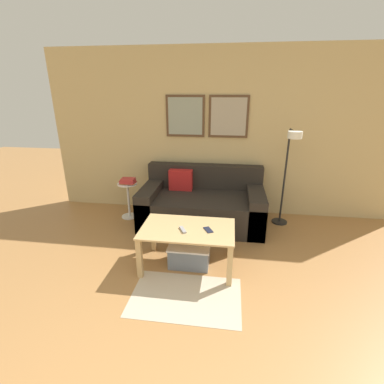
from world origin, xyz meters
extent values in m
cube|color=tan|center=(0.00, 3.51, 1.27)|extent=(5.60, 0.06, 2.55)
cube|color=#513823|center=(-0.61, 3.47, 1.55)|extent=(0.60, 0.02, 0.62)
cube|color=#939E8E|center=(-0.61, 3.46, 1.55)|extent=(0.53, 0.01, 0.55)
cube|color=#513823|center=(0.05, 3.47, 1.55)|extent=(0.60, 0.02, 0.62)
cube|color=#ADA38E|center=(0.05, 3.46, 1.55)|extent=(0.53, 0.01, 0.55)
cube|color=#C1B299|center=(-0.27, 1.30, 0.00)|extent=(1.09, 0.70, 0.01)
cube|color=#28231E|center=(-0.28, 2.95, 0.23)|extent=(1.81, 0.98, 0.45)
cube|color=#28231E|center=(-0.28, 3.34, 0.64)|extent=(1.81, 0.20, 0.37)
cube|color=#28231E|center=(-1.06, 2.95, 0.29)|extent=(0.24, 0.98, 0.57)
cube|color=#28231E|center=(0.50, 2.95, 0.29)|extent=(0.24, 0.98, 0.57)
cube|color=red|center=(-0.64, 3.17, 0.61)|extent=(0.36, 0.14, 0.32)
cube|color=tan|center=(-0.33, 1.83, 0.48)|extent=(1.04, 0.64, 0.02)
cube|color=tan|center=(-0.81, 1.55, 0.23)|extent=(0.06, 0.06, 0.47)
cube|color=tan|center=(0.15, 1.55, 0.23)|extent=(0.06, 0.06, 0.47)
cube|color=tan|center=(-0.81, 2.11, 0.23)|extent=(0.06, 0.06, 0.47)
cube|color=tan|center=(0.15, 2.11, 0.23)|extent=(0.06, 0.06, 0.47)
cube|color=slate|center=(-0.31, 1.87, 0.12)|extent=(0.46, 0.32, 0.24)
cube|color=silver|center=(-0.31, 1.87, 0.25)|extent=(0.48, 0.35, 0.02)
cylinder|color=black|center=(0.91, 3.14, 0.01)|extent=(0.23, 0.23, 0.02)
cylinder|color=black|center=(0.91, 3.14, 0.72)|extent=(0.03, 0.03, 1.41)
cylinder|color=black|center=(0.91, 2.98, 1.43)|extent=(0.02, 0.32, 0.02)
cylinder|color=white|center=(0.91, 2.82, 1.40)|extent=(0.18, 0.18, 0.09)
cylinder|color=white|center=(-1.46, 3.02, 0.01)|extent=(0.26, 0.26, 0.01)
cylinder|color=white|center=(-1.46, 3.02, 0.28)|extent=(0.04, 0.04, 0.54)
cylinder|color=white|center=(-1.46, 3.02, 0.56)|extent=(0.30, 0.30, 0.02)
cube|color=#D18438|center=(-1.45, 3.01, 0.58)|extent=(0.23, 0.14, 0.02)
cube|color=#B73333|center=(-1.44, 3.00, 0.59)|extent=(0.24, 0.18, 0.02)
cube|color=#B73333|center=(-1.45, 3.01, 0.61)|extent=(0.24, 0.15, 0.02)
cube|color=#B73333|center=(-1.44, 3.02, 0.64)|extent=(0.22, 0.17, 0.03)
cube|color=#99999E|center=(-0.37, 1.77, 0.50)|extent=(0.10, 0.15, 0.02)
cube|color=#1E2338|center=(-0.09, 1.81, 0.49)|extent=(0.12, 0.15, 0.01)
camera|label=1|loc=(0.11, -0.90, 1.94)|focal=26.00mm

